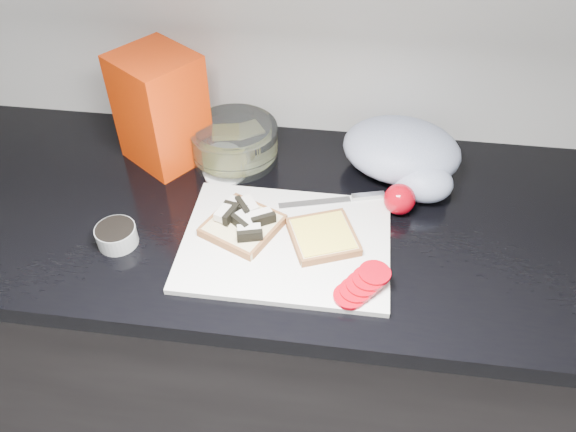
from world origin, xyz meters
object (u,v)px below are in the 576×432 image
Objects in this scene: bread_bag at (161,109)px; steel_canister at (161,103)px; glass_bowl at (234,143)px; cutting_board at (286,243)px.

bread_bag is 0.04m from steel_canister.
glass_bowl is at bearing -7.70° from steel_canister.
glass_bowl is 0.79× the size of bread_bag.
steel_canister is (-0.17, 0.02, 0.08)m from glass_bowl.
glass_bowl is 0.84× the size of steel_canister.
bread_bag is at bearing -175.44° from glass_bowl.
bread_bag is at bearing 140.81° from cutting_board.
steel_canister is (-0.32, 0.29, 0.11)m from cutting_board.
cutting_board is 0.42m from bread_bag.
bread_bag is (-0.31, 0.25, 0.12)m from cutting_board.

